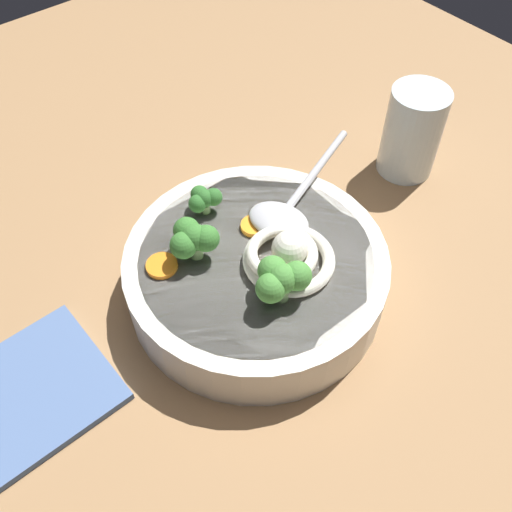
% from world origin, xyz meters
% --- Properties ---
extents(table_slab, '(1.23, 1.23, 0.03)m').
position_xyz_m(table_slab, '(0.00, 0.00, 0.01)').
color(table_slab, '#936D47').
rests_on(table_slab, ground).
extents(soup_bowl, '(0.25, 0.25, 0.05)m').
position_xyz_m(soup_bowl, '(-0.03, 0.03, 0.06)').
color(soup_bowl, silver).
rests_on(soup_bowl, table_slab).
extents(noodle_pile, '(0.09, 0.09, 0.04)m').
position_xyz_m(noodle_pile, '(-0.05, 0.05, 0.09)').
color(noodle_pile, silver).
rests_on(noodle_pile, soup_bowl).
extents(soup_spoon, '(0.17, 0.09, 0.02)m').
position_xyz_m(soup_spoon, '(-0.09, 0.01, 0.09)').
color(soup_spoon, '#B7B7BC').
rests_on(soup_spoon, soup_bowl).
extents(broccoli_floret_rear, '(0.05, 0.04, 0.04)m').
position_xyz_m(broccoli_floret_rear, '(0.01, -0.01, 0.11)').
color(broccoli_floret_rear, '#7A9E60').
rests_on(broccoli_floret_rear, soup_bowl).
extents(broccoli_floret_far, '(0.05, 0.04, 0.04)m').
position_xyz_m(broccoli_floret_far, '(-0.02, 0.08, 0.11)').
color(broccoli_floret_far, '#7A9E60').
rests_on(broccoli_floret_far, soup_bowl).
extents(broccoli_floret_right, '(0.03, 0.03, 0.03)m').
position_xyz_m(broccoli_floret_right, '(-0.03, -0.05, 0.10)').
color(broccoli_floret_right, '#7A9E60').
rests_on(broccoli_floret_right, soup_bowl).
extents(carrot_slice_beside_chili, '(0.03, 0.03, 0.01)m').
position_xyz_m(carrot_slice_beside_chili, '(-0.03, 0.06, 0.09)').
color(carrot_slice_beside_chili, orange).
rests_on(carrot_slice_beside_chili, soup_bowl).
extents(carrot_slice_extra_a, '(0.03, 0.03, 0.01)m').
position_xyz_m(carrot_slice_extra_a, '(-0.06, 0.00, 0.09)').
color(carrot_slice_extra_a, orange).
rests_on(carrot_slice_extra_a, soup_bowl).
extents(carrot_slice_front, '(0.03, 0.03, 0.00)m').
position_xyz_m(carrot_slice_front, '(0.04, -0.02, 0.09)').
color(carrot_slice_front, orange).
rests_on(carrot_slice_front, soup_bowl).
extents(drinking_glass, '(0.07, 0.07, 0.11)m').
position_xyz_m(drinking_glass, '(-0.29, 0.00, 0.08)').
color(drinking_glass, silver).
rests_on(drinking_glass, table_slab).
extents(folded_napkin, '(0.17, 0.12, 0.01)m').
position_xyz_m(folded_napkin, '(0.21, -0.01, 0.03)').
color(folded_napkin, '#4C6693').
rests_on(folded_napkin, table_slab).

